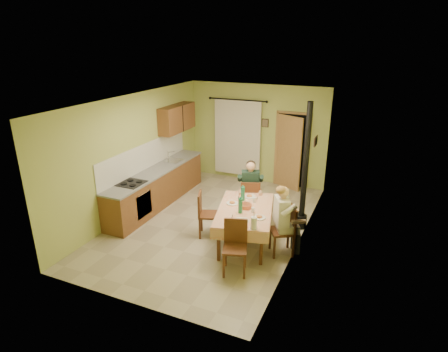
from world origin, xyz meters
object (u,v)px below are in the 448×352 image
at_px(chair_near, 235,258).
at_px(chair_right, 282,240).
at_px(chair_left, 208,223).
at_px(man_right, 283,213).
at_px(man_far, 250,184).
at_px(dining_table, 245,226).
at_px(chair_far, 250,208).
at_px(stove_flue, 304,185).

bearing_deg(chair_near, chair_right, -140.67).
xyz_separation_m(chair_left, man_right, (1.62, -0.08, 0.59)).
xyz_separation_m(man_far, man_right, (1.06, -1.12, 0.00)).
distance_m(chair_right, chair_left, 1.64).
height_order(dining_table, chair_left, chair_left).
bearing_deg(chair_right, chair_far, 14.25).
bearing_deg(man_far, chair_right, -66.75).
bearing_deg(chair_right, stove_flue, -35.14).
bearing_deg(chair_far, chair_left, -139.60).
xyz_separation_m(chair_near, man_right, (0.60, 0.95, 0.59)).
xyz_separation_m(dining_table, man_far, (-0.25, 1.02, 0.50)).
bearing_deg(stove_flue, man_right, -95.71).
relative_size(chair_right, man_right, 0.71).
relative_size(chair_left, stove_flue, 0.35).
relative_size(dining_table, man_right, 1.43).
bearing_deg(dining_table, chair_left, 167.84).
bearing_deg(stove_flue, chair_right, -95.15).
bearing_deg(man_right, stove_flue, -35.70).
relative_size(chair_right, man_far, 0.71).
bearing_deg(man_far, chair_left, -139.06).
bearing_deg(chair_near, stove_flue, -126.48).
height_order(chair_far, stove_flue, stove_flue).
distance_m(chair_far, stove_flue, 1.39).
relative_size(chair_near, chair_left, 1.01).
relative_size(dining_table, stove_flue, 0.71).
relative_size(chair_far, stove_flue, 0.35).
xyz_separation_m(chair_far, stove_flue, (1.18, 0.10, 0.73)).
bearing_deg(chair_right, man_far, 14.03).
bearing_deg(dining_table, chair_far, 89.94).
bearing_deg(man_far, chair_far, -90.00).
height_order(chair_left, man_right, man_right).
bearing_deg(man_far, man_right, -67.27).
height_order(chair_far, chair_right, chair_far).
bearing_deg(man_far, dining_table, -96.81).
distance_m(dining_table, stove_flue, 1.58).
xyz_separation_m(chair_far, man_right, (1.06, -1.10, 0.59)).
bearing_deg(chair_left, man_far, 131.35).
xyz_separation_m(chair_far, chair_near, (0.46, -2.05, -0.00)).
relative_size(chair_near, man_right, 0.71).
height_order(chair_near, chair_right, chair_right).
bearing_deg(chair_left, chair_near, 24.70).
distance_m(chair_near, chair_left, 1.45).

